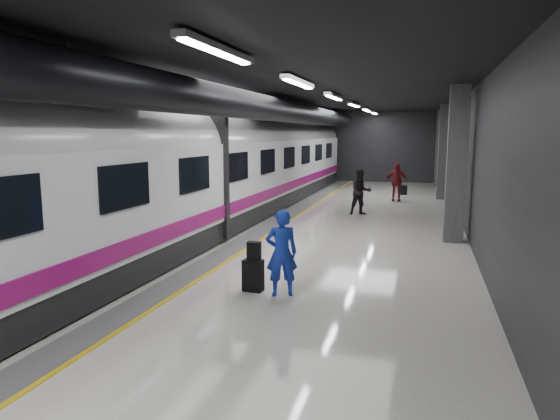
% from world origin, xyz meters
% --- Properties ---
extents(ground, '(40.00, 40.00, 0.00)m').
position_xyz_m(ground, '(0.00, 0.00, 0.00)').
color(ground, silver).
rests_on(ground, ground).
extents(platform_hall, '(10.02, 40.02, 4.51)m').
position_xyz_m(platform_hall, '(-0.29, 0.96, 3.54)').
color(platform_hall, black).
rests_on(platform_hall, ground).
extents(train, '(3.05, 38.00, 4.05)m').
position_xyz_m(train, '(-3.25, -0.00, 2.07)').
color(train, black).
rests_on(train, ground).
extents(traveler_main, '(0.73, 0.62, 1.71)m').
position_xyz_m(traveler_main, '(1.07, -4.17, 0.85)').
color(traveler_main, '#1A37C5').
rests_on(traveler_main, ground).
extents(suitcase_main, '(0.41, 0.28, 0.64)m').
position_xyz_m(suitcase_main, '(0.44, -4.07, 0.32)').
color(suitcase_main, black).
rests_on(suitcase_main, ground).
extents(shoulder_bag, '(0.28, 0.17, 0.37)m').
position_xyz_m(shoulder_bag, '(0.46, -4.06, 0.83)').
color(shoulder_bag, black).
rests_on(shoulder_bag, suitcase_main).
extents(traveler_far_a, '(1.08, 0.99, 1.79)m').
position_xyz_m(traveler_far_a, '(1.33, 6.11, 0.89)').
color(traveler_far_a, black).
rests_on(traveler_far_a, ground).
extents(traveler_far_b, '(1.07, 0.46, 1.81)m').
position_xyz_m(traveler_far_b, '(2.43, 10.64, 0.90)').
color(traveler_far_b, maroon).
rests_on(traveler_far_b, ground).
extents(suitcase_far, '(0.38, 0.31, 0.48)m').
position_xyz_m(suitcase_far, '(2.68, 13.20, 0.24)').
color(suitcase_far, black).
rests_on(suitcase_far, ground).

